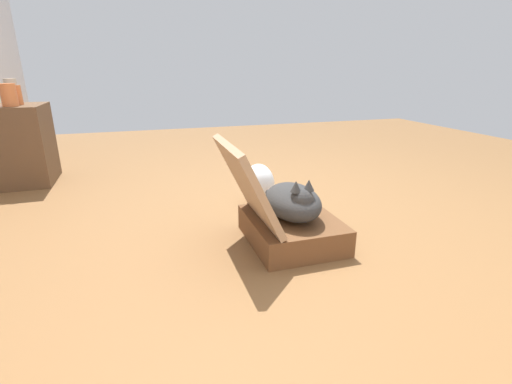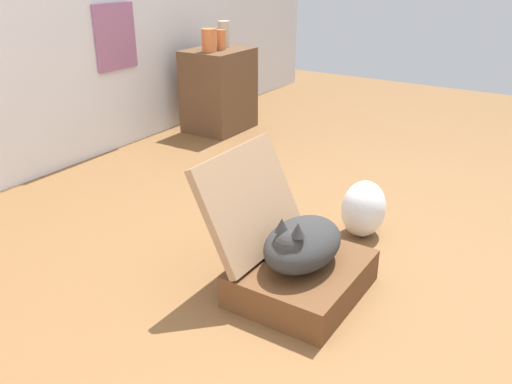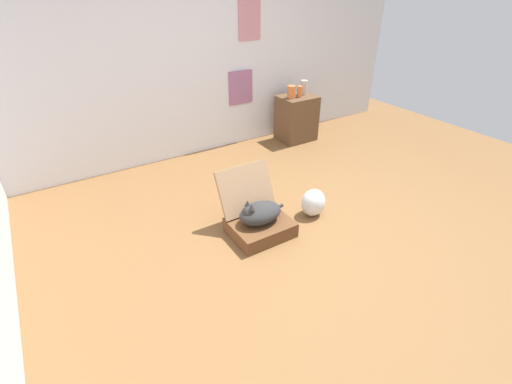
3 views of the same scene
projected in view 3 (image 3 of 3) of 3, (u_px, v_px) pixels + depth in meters
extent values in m
plane|color=brown|center=(304.00, 229.00, 3.57)|extent=(7.68, 7.68, 0.00)
cube|color=silver|center=(196.00, 51.00, 4.55)|extent=(6.40, 0.12, 2.60)
cube|color=#C07A88|center=(250.00, 18.00, 4.66)|extent=(0.31, 0.02, 0.51)
cube|color=#955D82|center=(241.00, 87.00, 5.02)|extent=(0.35, 0.02, 0.44)
cube|color=brown|center=(260.00, 227.00, 3.47)|extent=(0.55, 0.46, 0.14)
cube|color=#9B7756|center=(246.00, 189.00, 3.51)|extent=(0.55, 0.23, 0.43)
ellipsoid|color=#2D2D2D|center=(260.00, 213.00, 3.39)|extent=(0.41, 0.28, 0.18)
sphere|color=#2D2D2D|center=(250.00, 213.00, 3.32)|extent=(0.13, 0.13, 0.13)
cone|color=#2D2D2D|center=(252.00, 207.00, 3.25)|extent=(0.06, 0.06, 0.06)
cone|color=#2D2D2D|center=(248.00, 203.00, 3.30)|extent=(0.06, 0.06, 0.06)
cylinder|color=#2D2D2D|center=(274.00, 209.00, 3.53)|extent=(0.20, 0.03, 0.07)
ellipsoid|color=silver|center=(313.00, 203.00, 3.72)|extent=(0.26, 0.22, 0.29)
cube|color=brown|center=(296.00, 118.00, 5.35)|extent=(0.51, 0.42, 0.64)
cylinder|color=#CC6B38|center=(291.00, 92.00, 5.07)|extent=(0.11, 0.11, 0.17)
cylinder|color=#B7AD99|center=(304.00, 87.00, 5.22)|extent=(0.09, 0.09, 0.20)
cylinder|color=#CC6B38|center=(300.00, 92.00, 5.12)|extent=(0.07, 0.07, 0.15)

